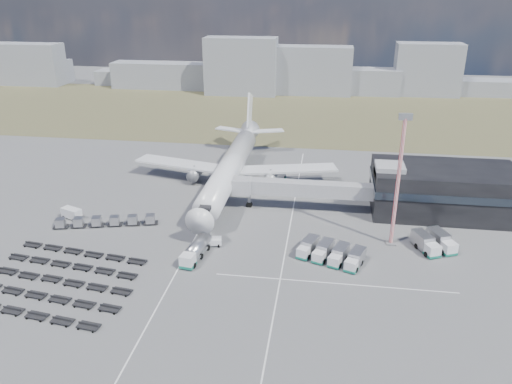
# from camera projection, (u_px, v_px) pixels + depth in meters

# --- Properties ---
(ground) EXTENTS (420.00, 420.00, 0.00)m
(ground) POSITION_uv_depth(u_px,v_px,m) (200.00, 249.00, 93.45)
(ground) COLOR #565659
(ground) RESTS_ON ground
(grass_strip) EXTENTS (420.00, 90.00, 0.01)m
(grass_strip) POSITION_uv_depth(u_px,v_px,m) (269.00, 112.00, 193.90)
(grass_strip) COLOR #49422C
(grass_strip) RESTS_ON ground
(lane_markings) EXTENTS (47.12, 110.00, 0.01)m
(lane_markings) POSITION_uv_depth(u_px,v_px,m) (253.00, 245.00, 94.90)
(lane_markings) COLOR silver
(lane_markings) RESTS_ON ground
(terminal) EXTENTS (30.40, 16.40, 11.00)m
(terminal) POSITION_uv_depth(u_px,v_px,m) (443.00, 189.00, 106.98)
(terminal) COLOR black
(terminal) RESTS_ON ground
(jet_bridge) EXTENTS (30.30, 3.80, 7.05)m
(jet_bridge) POSITION_uv_depth(u_px,v_px,m) (293.00, 188.00, 108.05)
(jet_bridge) COLOR #939399
(jet_bridge) RESTS_ON ground
(airliner) EXTENTS (51.59, 64.53, 17.62)m
(airliner) POSITION_uv_depth(u_px,v_px,m) (232.00, 165.00, 120.98)
(airliner) COLOR silver
(airliner) RESTS_ON ground
(skyline) EXTENTS (301.92, 27.79, 24.71)m
(skyline) POSITION_uv_depth(u_px,v_px,m) (251.00, 72.00, 228.45)
(skyline) COLOR gray
(skyline) RESTS_ON ground
(fuel_tanker) EXTENTS (3.84, 9.90, 3.12)m
(fuel_tanker) POSITION_uv_depth(u_px,v_px,m) (196.00, 250.00, 90.05)
(fuel_tanker) COLOR silver
(fuel_tanker) RESTS_ON ground
(pushback_tug) EXTENTS (3.74, 2.57, 1.53)m
(pushback_tug) POSITION_uv_depth(u_px,v_px,m) (213.00, 242.00, 94.58)
(pushback_tug) COLOR silver
(pushback_tug) RESTS_ON ground
(utility_van) EXTENTS (4.77, 3.43, 2.32)m
(utility_van) POSITION_uv_depth(u_px,v_px,m) (72.00, 213.00, 105.31)
(utility_van) COLOR silver
(utility_van) RESTS_ON ground
(catering_truck) EXTENTS (4.15, 6.86, 2.94)m
(catering_truck) POSITION_uv_depth(u_px,v_px,m) (277.00, 177.00, 124.49)
(catering_truck) COLOR silver
(catering_truck) RESTS_ON ground
(service_trucks_near) EXTENTS (12.61, 9.74, 2.48)m
(service_trucks_near) POSITION_uv_depth(u_px,v_px,m) (331.00, 253.00, 89.50)
(service_trucks_near) COLOR silver
(service_trucks_near) RESTS_ON ground
(service_trucks_far) EXTENTS (8.08, 8.70, 2.81)m
(service_trucks_far) POSITION_uv_depth(u_px,v_px,m) (434.00, 242.00, 92.88)
(service_trucks_far) COLOR silver
(service_trucks_far) RESTS_ON ground
(uld_row) EXTENTS (20.73, 6.85, 1.90)m
(uld_row) POSITION_uv_depth(u_px,v_px,m) (106.00, 221.00, 101.97)
(uld_row) COLOR black
(uld_row) RESTS_ON ground
(baggage_dollies) EXTENTS (31.97, 23.82, 0.79)m
(baggage_dollies) POSITION_uv_depth(u_px,v_px,m) (50.00, 280.00, 83.11)
(baggage_dollies) COLOR black
(baggage_dollies) RESTS_ON ground
(floodlight_mast) EXTENTS (2.38, 1.96, 25.41)m
(floodlight_mast) POSITION_uv_depth(u_px,v_px,m) (398.00, 182.00, 90.60)
(floodlight_mast) COLOR red
(floodlight_mast) RESTS_ON ground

